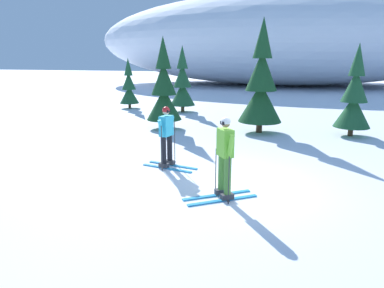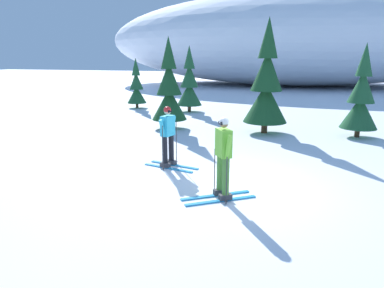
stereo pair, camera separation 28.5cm
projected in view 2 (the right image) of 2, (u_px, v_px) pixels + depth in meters
name	position (u px, v px, depth m)	size (l,w,h in m)	color
ground_plane	(240.00, 186.00, 8.67)	(120.00, 120.00, 0.00)	white
skier_lime_jacket	(223.00, 157.00, 7.70)	(1.60, 1.25, 1.82)	#2893CC
skier_cyan_jacket	(168.00, 136.00, 9.97)	(1.61, 0.82, 1.72)	#2893CC
pine_tree_far_left	(136.00, 87.00, 21.23)	(1.14, 1.14, 2.94)	#47301E
pine_tree_center_left	(189.00, 84.00, 19.75)	(1.40, 1.40, 3.62)	#47301E
pine_tree_center	(169.00, 91.00, 15.16)	(1.49, 1.49, 3.86)	#47301E
pine_tree_center_right	(266.00, 86.00, 14.15)	(1.75, 1.75, 4.53)	#47301E
pine_tree_far_right	(361.00, 99.00, 13.50)	(1.37, 1.37, 3.55)	#47301E
snow_ridge_background	(292.00, 40.00, 36.73)	(38.73, 21.05, 9.20)	white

